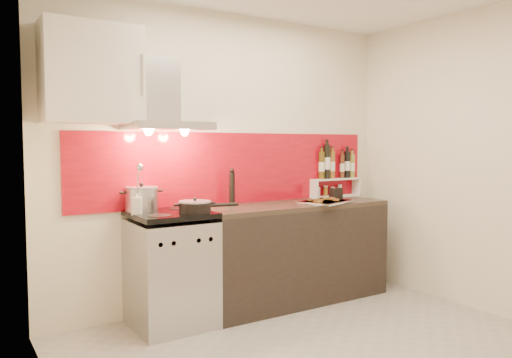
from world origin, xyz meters
TOP-DOWN VIEW (x-y plane):
  - floor at (0.00, 0.00)m, footprint 3.40×3.40m
  - back_wall at (0.00, 1.40)m, footprint 3.40×0.02m
  - left_wall at (-1.70, 0.00)m, footprint 0.02×2.80m
  - right_wall at (1.70, 0.00)m, footprint 0.02×2.80m
  - backsplash at (0.05, 1.39)m, footprint 3.00×0.02m
  - range_stove at (-0.70, 1.10)m, footprint 0.60×0.60m
  - counter at (0.50, 1.10)m, footprint 1.80×0.60m
  - range_hood at (-0.70, 1.24)m, footprint 0.62×0.50m
  - upper_cabinet at (-1.25, 1.22)m, footprint 0.70×0.35m
  - stock_pot at (-0.87, 1.28)m, footprint 0.26×0.26m
  - saute_pan at (-0.55, 0.96)m, footprint 0.49×0.25m
  - utensil_jar at (-0.96, 1.12)m, footprint 0.08×0.12m
  - pepper_mill at (-0.05, 1.26)m, footprint 0.05×0.05m
  - step_shelf at (1.20, 1.34)m, footprint 0.59×0.16m
  - caddy_box at (1.01, 1.10)m, footprint 0.13×0.06m
  - baking_tray at (0.75, 0.95)m, footprint 0.55×0.48m

SIDE VIEW (x-z plane):
  - floor at x=0.00m, z-range 0.00..0.00m
  - range_stove at x=-0.70m, z-range -0.01..0.90m
  - counter at x=0.50m, z-range 0.00..0.90m
  - baking_tray at x=0.75m, z-range 0.90..0.93m
  - saute_pan at x=-0.55m, z-range 0.90..1.01m
  - caddy_box at x=1.01m, z-range 0.90..1.02m
  - stock_pot at x=-0.87m, z-range 0.89..1.12m
  - utensil_jar at x=-0.96m, z-range 0.82..1.21m
  - pepper_mill at x=-0.05m, z-range 0.89..1.22m
  - step_shelf at x=1.20m, z-range 0.86..1.40m
  - backsplash at x=0.05m, z-range 0.90..1.54m
  - back_wall at x=0.00m, z-range 0.00..2.60m
  - left_wall at x=-1.70m, z-range 0.00..2.60m
  - right_wall at x=1.70m, z-range 0.00..2.60m
  - range_hood at x=-0.70m, z-range 1.44..2.05m
  - upper_cabinet at x=-1.25m, z-range 1.59..2.31m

